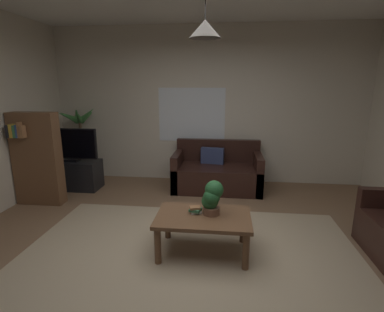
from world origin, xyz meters
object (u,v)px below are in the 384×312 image
(book_on_table_1, at_px, (195,210))
(pendant_lamp, at_px, (205,29))
(tv, at_px, (70,144))
(book_on_table_2, at_px, (195,208))
(remote_on_table_0, at_px, (211,213))
(couch_under_window, at_px, (217,173))
(book_on_table_0, at_px, (196,212))
(bookshelf_corner, at_px, (37,158))
(coffee_table, at_px, (203,221))
(tv_stand, at_px, (74,175))
(potted_plant_on_table, at_px, (212,197))
(potted_palm_corner, at_px, (82,146))

(book_on_table_1, xyz_separation_m, pendant_lamp, (0.09, -0.05, 1.82))
(tv, bearing_deg, book_on_table_1, -36.38)
(book_on_table_2, distance_m, remote_on_table_0, 0.18)
(pendant_lamp, bearing_deg, couch_under_window, 87.69)
(book_on_table_0, relative_size, book_on_table_1, 0.97)
(bookshelf_corner, bearing_deg, couch_under_window, 19.76)
(book_on_table_1, bearing_deg, coffee_table, -30.86)
(tv_stand, bearing_deg, coffee_table, -36.52)
(potted_plant_on_table, distance_m, pendant_lamp, 1.67)
(tv, relative_size, pendant_lamp, 1.53)
(book_on_table_1, height_order, bookshelf_corner, bookshelf_corner)
(couch_under_window, relative_size, book_on_table_0, 13.41)
(potted_palm_corner, bearing_deg, book_on_table_2, -42.96)
(book_on_table_1, relative_size, tv_stand, 0.13)
(coffee_table, relative_size, book_on_table_1, 8.66)
(coffee_table, distance_m, remote_on_table_0, 0.12)
(couch_under_window, bearing_deg, potted_palm_corner, 175.60)
(remote_on_table_0, relative_size, potted_plant_on_table, 0.43)
(tv, relative_size, potted_palm_corner, 0.65)
(bookshelf_corner, bearing_deg, book_on_table_0, -22.65)
(coffee_table, bearing_deg, potted_plant_on_table, 32.27)
(coffee_table, height_order, book_on_table_2, book_on_table_2)
(potted_palm_corner, bearing_deg, tv, -83.30)
(book_on_table_0, bearing_deg, remote_on_table_0, -3.23)
(potted_palm_corner, bearing_deg, coffee_table, -42.45)
(book_on_table_1, relative_size, book_on_table_2, 1.03)
(remote_on_table_0, height_order, pendant_lamp, pendant_lamp)
(remote_on_table_0, bearing_deg, tv, 132.13)
(coffee_table, distance_m, potted_palm_corner, 3.36)
(tv, height_order, pendant_lamp, pendant_lamp)
(book_on_table_2, xyz_separation_m, bookshelf_corner, (-2.50, 1.05, 0.22))
(couch_under_window, height_order, tv, tv)
(tv_stand, height_order, bookshelf_corner, bookshelf_corner)
(coffee_table, relative_size, book_on_table_0, 8.97)
(couch_under_window, distance_m, tv_stand, 2.51)
(couch_under_window, height_order, book_on_table_1, couch_under_window)
(coffee_table, relative_size, bookshelf_corner, 0.72)
(book_on_table_2, height_order, tv_stand, book_on_table_2)
(tv_stand, xyz_separation_m, potted_palm_corner, (-0.06, 0.47, 0.41))
(couch_under_window, bearing_deg, bookshelf_corner, -160.24)
(bookshelf_corner, bearing_deg, tv_stand, 74.87)
(book_on_table_2, height_order, potted_plant_on_table, potted_plant_on_table)
(remote_on_table_0, xyz_separation_m, bookshelf_corner, (-2.67, 1.06, 0.27))
(potted_plant_on_table, height_order, tv_stand, potted_plant_on_table)
(book_on_table_0, xyz_separation_m, bookshelf_corner, (-2.51, 1.05, 0.27))
(book_on_table_2, bearing_deg, coffee_table, -26.57)
(book_on_table_2, bearing_deg, book_on_table_1, 57.81)
(remote_on_table_0, bearing_deg, couch_under_window, 76.64)
(bookshelf_corner, bearing_deg, book_on_table_2, -22.82)
(book_on_table_0, bearing_deg, pendant_lamp, -31.53)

